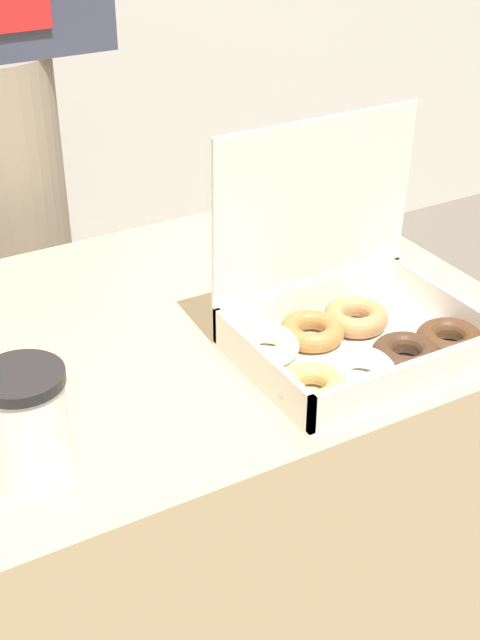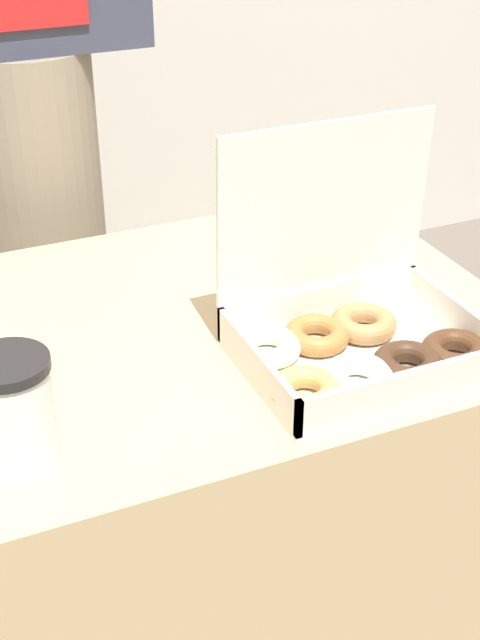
% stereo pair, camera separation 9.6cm
% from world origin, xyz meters
% --- Properties ---
extents(table, '(1.00, 0.63, 0.71)m').
position_xyz_m(table, '(0.00, 0.00, 0.36)').
color(table, tan).
rests_on(table, ground_plane).
extents(donut_box, '(0.33, 0.23, 0.28)m').
position_xyz_m(donut_box, '(0.22, -0.17, 0.75)').
color(donut_box, white).
rests_on(donut_box, table).
extents(coffee_cup, '(0.09, 0.09, 0.13)m').
position_xyz_m(coffee_cup, '(-0.21, -0.20, 0.77)').
color(coffee_cup, white).
rests_on(coffee_cup, table).
extents(person_customer, '(0.40, 0.22, 1.79)m').
position_xyz_m(person_customer, '(-0.01, 0.55, 0.98)').
color(person_customer, gray).
rests_on(person_customer, ground_plane).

